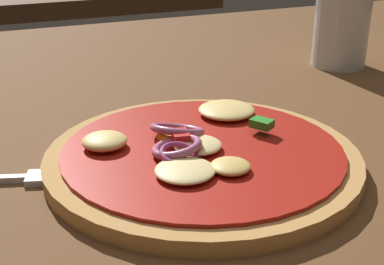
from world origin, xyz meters
name	(u,v)px	position (x,y,z in m)	size (l,w,h in m)	color
dining_table	(227,160)	(0.00, 0.00, 0.02)	(1.31, 1.07, 0.04)	brown
pizza	(201,155)	(-0.04, -0.04, 0.05)	(0.24, 0.24, 0.03)	tan
beer_glass	(343,16)	(0.23, 0.15, 0.10)	(0.07, 0.07, 0.14)	silver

